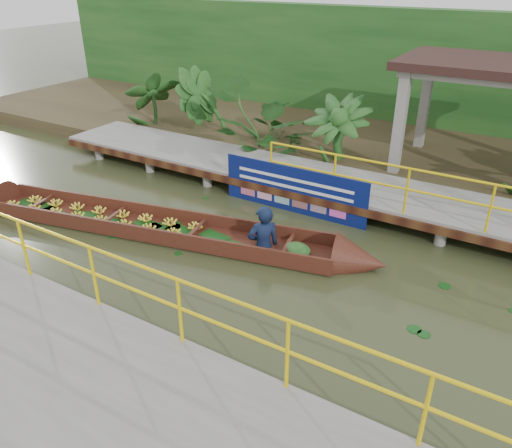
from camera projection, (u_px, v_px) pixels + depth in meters
The scene contains 9 objects.
ground at pixel (250, 263), 9.78m from camera, with size 80.00×80.00×0.00m, color #2F361B.
land_strip at pixel (378, 146), 15.37m from camera, with size 30.00×8.00×0.45m, color #332919.
far_dock at pixel (325, 183), 12.15m from camera, with size 16.00×2.06×1.66m.
near_dock at pixel (138, 424), 5.99m from camera, with size 18.00×2.40×1.73m.
pavilion at pixel (495, 77), 11.88m from camera, with size 4.40×3.00×3.00m.
foliage_backdrop at pixel (409, 74), 16.44m from camera, with size 30.00×0.80×4.00m, color #164517.
vendor_boat at pixel (167, 223), 10.72m from camera, with size 10.00×3.03×2.27m.
blue_banner at pixel (294, 190), 11.56m from camera, with size 3.62×0.04×1.13m.
tropical_plants at pixel (329, 127), 13.54m from camera, with size 14.35×1.35×1.69m.
Camera 1 is at (4.39, -7.06, 5.20)m, focal length 35.00 mm.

